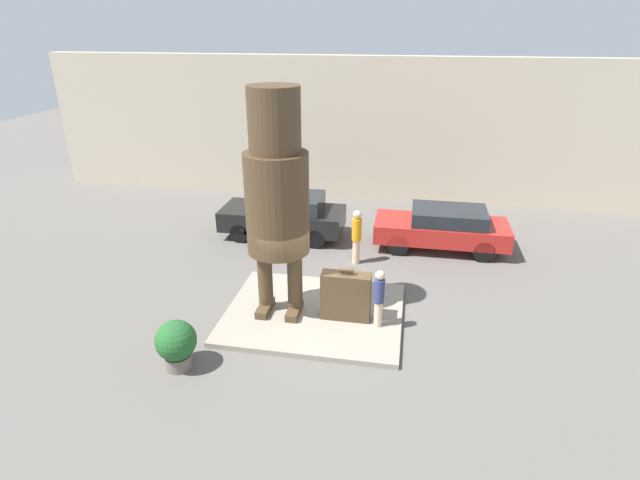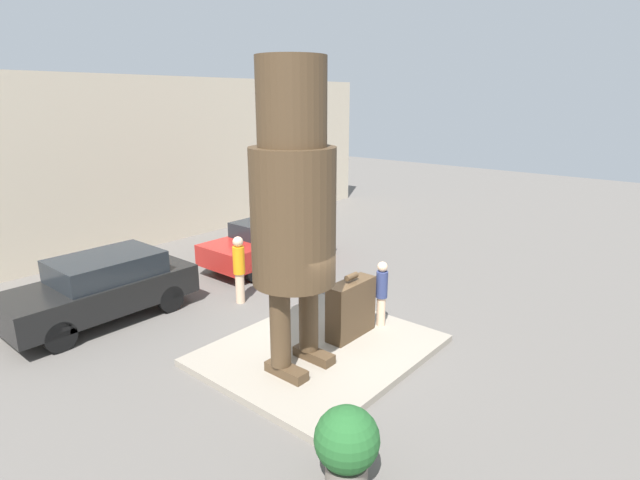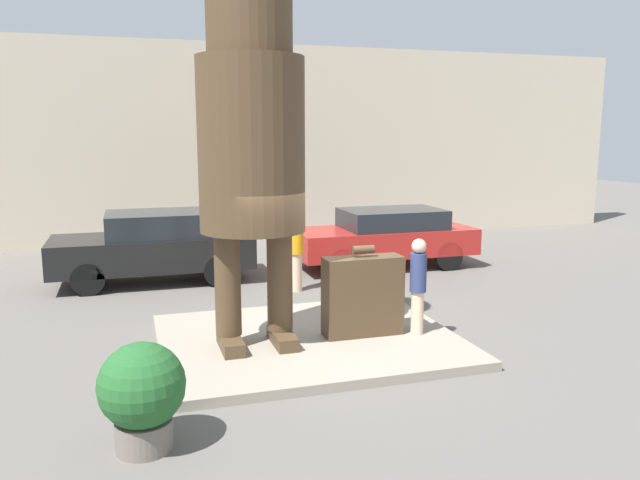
{
  "view_description": "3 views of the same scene",
  "coord_description": "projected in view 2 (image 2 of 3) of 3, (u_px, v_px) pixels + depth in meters",
  "views": [
    {
      "loc": [
        2.24,
        -11.22,
        7.22
      ],
      "look_at": [
        0.13,
        0.18,
        2.15
      ],
      "focal_mm": 28.0,
      "sensor_mm": 36.0,
      "label": 1
    },
    {
      "loc": [
        -7.31,
        -6.19,
        5.26
      ],
      "look_at": [
        0.27,
        0.23,
        2.41
      ],
      "focal_mm": 28.0,
      "sensor_mm": 36.0,
      "label": 2
    },
    {
      "loc": [
        -2.64,
        -9.19,
        3.36
      ],
      "look_at": [
        0.12,
        -0.24,
        1.74
      ],
      "focal_mm": 35.0,
      "sensor_mm": 36.0,
      "label": 3
    }
  ],
  "objects": [
    {
      "name": "ground_plane",
      "position": [
        320.0,
        353.0,
        10.66
      ],
      "size": [
        60.0,
        60.0,
        0.0
      ],
      "primitive_type": "plane",
      "color": "#605B56"
    },
    {
      "name": "pedestal",
      "position": [
        320.0,
        350.0,
        10.64
      ],
      "size": [
        4.64,
        3.83,
        0.14
      ],
      "color": "gray",
      "rests_on": "ground_plane"
    },
    {
      "name": "building_backdrop",
      "position": [
        81.0,
        170.0,
        16.15
      ],
      "size": [
        28.0,
        0.6,
        6.0
      ],
      "color": "beige",
      "rests_on": "ground_plane"
    },
    {
      "name": "statue_figure",
      "position": [
        293.0,
        197.0,
        8.97
      ],
      "size": [
        1.57,
        1.57,
        5.8
      ],
      "color": "#4C3823",
      "rests_on": "pedestal"
    },
    {
      "name": "giant_suitcase",
      "position": [
        351.0,
        308.0,
        10.98
      ],
      "size": [
        1.27,
        0.44,
        1.46
      ],
      "color": "#4C3823",
      "rests_on": "pedestal"
    },
    {
      "name": "tourist",
      "position": [
        382.0,
        291.0,
        11.4
      ],
      "size": [
        0.27,
        0.27,
        1.56
      ],
      "color": "beige",
      "rests_on": "pedestal"
    },
    {
      "name": "parked_car_black",
      "position": [
        102.0,
        287.0,
        12.07
      ],
      "size": [
        4.4,
        1.85,
        1.6
      ],
      "rotation": [
        0.0,
        0.0,
        3.14
      ],
      "color": "black",
      "rests_on": "ground_plane"
    },
    {
      "name": "parked_car_red",
      "position": [
        271.0,
        240.0,
        16.15
      ],
      "size": [
        4.48,
        1.82,
        1.46
      ],
      "rotation": [
        0.0,
        0.0,
        3.14
      ],
      "color": "#B2231E",
      "rests_on": "ground_plane"
    },
    {
      "name": "planter_pot",
      "position": [
        347.0,
        444.0,
        6.9
      ],
      "size": [
        0.93,
        0.93,
        1.19
      ],
      "color": "#70665B",
      "rests_on": "ground_plane"
    },
    {
      "name": "worker_hivis",
      "position": [
        239.0,
        267.0,
        13.02
      ],
      "size": [
        0.31,
        0.31,
        1.82
      ],
      "color": "beige",
      "rests_on": "ground_plane"
    }
  ]
}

